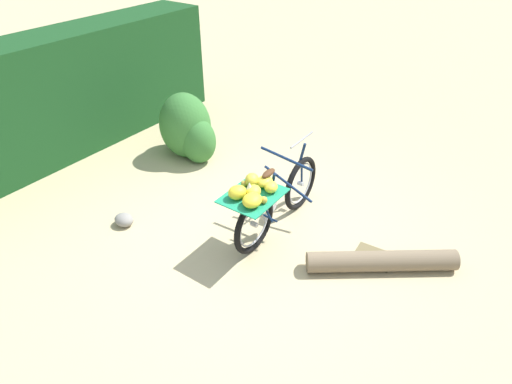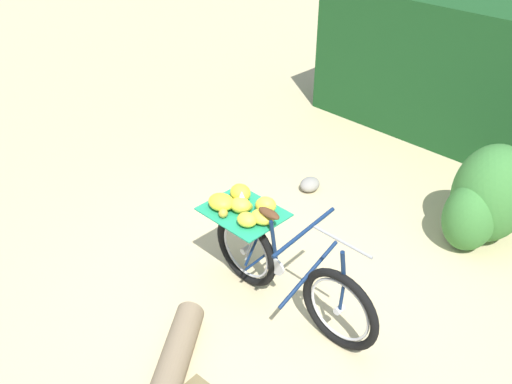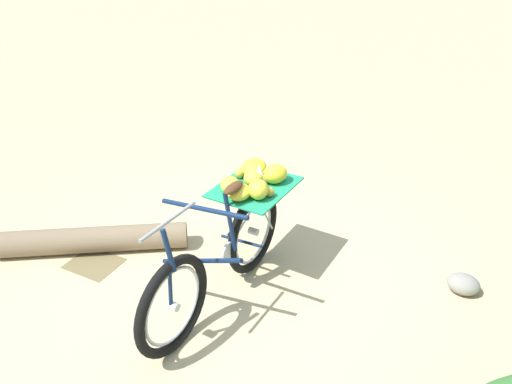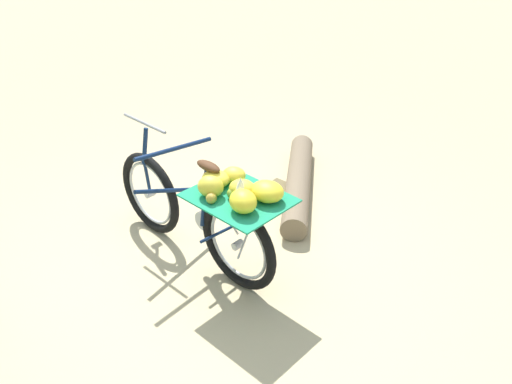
# 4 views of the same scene
# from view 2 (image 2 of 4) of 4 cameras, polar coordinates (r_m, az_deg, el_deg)

# --- Properties ---
(ground_plane) EXTENTS (60.00, 60.00, 0.00)m
(ground_plane) POSITION_cam_2_polar(r_m,az_deg,el_deg) (5.09, 2.20, -9.85)
(ground_plane) COLOR #C6B284
(foliage_hedge) EXTENTS (1.29, 5.25, 1.83)m
(foliage_hedge) POSITION_cam_2_polar(r_m,az_deg,el_deg) (7.37, 24.64, 9.86)
(foliage_hedge) COLOR #19471E
(foliage_hedge) RESTS_ON ground_plane
(bicycle) EXTENTS (0.71, 1.79, 1.03)m
(bicycle) POSITION_cam_2_polar(r_m,az_deg,el_deg) (4.61, 2.02, -6.58)
(bicycle) COLOR black
(bicycle) RESTS_ON ground_plane
(shrub_cluster) EXTENTS (1.09, 0.75, 1.04)m
(shrub_cluster) POSITION_cam_2_polar(r_m,az_deg,el_deg) (5.87, 23.30, -0.74)
(shrub_cluster) COLOR #387533
(shrub_cluster) RESTS_ON ground_plane
(path_stone) EXTENTS (0.25, 0.21, 0.16)m
(path_stone) POSITION_cam_2_polar(r_m,az_deg,el_deg) (6.36, 5.68, 0.80)
(path_stone) COLOR gray
(path_stone) RESTS_ON ground_plane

